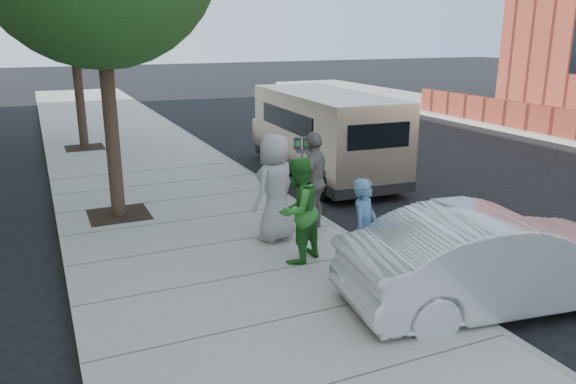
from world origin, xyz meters
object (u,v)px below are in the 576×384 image
object	(u,v)px
van	(323,133)
person_gray_shirt	(275,188)
parking_meter	(302,158)
person_officer	(364,230)
person_striped_polo	(314,181)
sedan	(496,260)
person_green_shirt	(298,210)

from	to	relation	value
van	person_gray_shirt	bearing A→B (deg)	-124.06
parking_meter	person_officer	bearing A→B (deg)	-86.31
person_gray_shirt	person_striped_polo	distance (m)	0.92
parking_meter	sedan	bearing A→B (deg)	-67.11
parking_meter	person_striped_polo	xyz separation A→B (m)	(-0.26, -1.08, -0.20)
person_officer	parking_meter	bearing A→B (deg)	41.41
person_officer	person_striped_polo	xyz separation A→B (m)	(0.36, 2.37, 0.15)
person_gray_shirt	sedan	bearing A→B (deg)	90.49
parking_meter	person_striped_polo	size ratio (longest dim) A/B	0.84
parking_meter	van	distance (m)	3.61
person_green_shirt	van	bearing A→B (deg)	-149.52
person_officer	person_green_shirt	xyz separation A→B (m)	(-0.59, 1.07, 0.07)
sedan	person_gray_shirt	distance (m)	3.93
van	person_green_shirt	size ratio (longest dim) A/B	3.57
parking_meter	person_striped_polo	world-z (taller)	person_striped_polo
person_officer	person_gray_shirt	bearing A→B (deg)	65.50
sedan	person_green_shirt	xyz separation A→B (m)	(-1.96, 2.35, 0.29)
person_gray_shirt	van	bearing A→B (deg)	-155.44
person_gray_shirt	person_striped_polo	xyz separation A→B (m)	(0.89, 0.23, -0.03)
parking_meter	person_green_shirt	xyz separation A→B (m)	(-1.21, -2.37, -0.27)
person_gray_shirt	person_striped_polo	bearing A→B (deg)	165.60
person_green_shirt	person_gray_shirt	world-z (taller)	person_gray_shirt
person_striped_polo	parking_meter	bearing A→B (deg)	-146.99
person_gray_shirt	person_green_shirt	bearing A→B (deg)	58.39
parking_meter	van	size ratio (longest dim) A/B	0.25
person_green_shirt	person_officer	bearing A→B (deg)	90.56
person_green_shirt	person_striped_polo	xyz separation A→B (m)	(0.95, 1.29, 0.07)
parking_meter	person_officer	xyz separation A→B (m)	(-0.62, -3.44, -0.35)
van	person_green_shirt	distance (m)	6.26
parking_meter	sedan	xyz separation A→B (m)	(0.75, -4.72, -0.57)
person_officer	person_gray_shirt	xyz separation A→B (m)	(-0.53, 2.14, 0.17)
parking_meter	person_officer	world-z (taller)	person_officer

